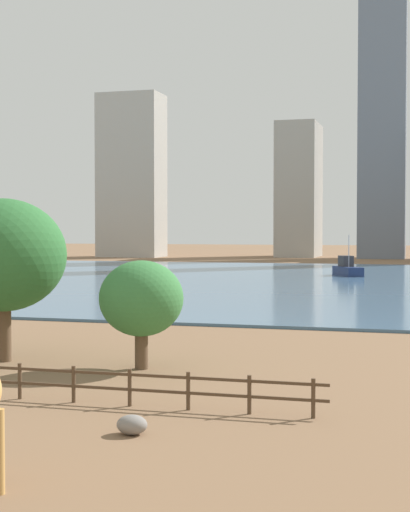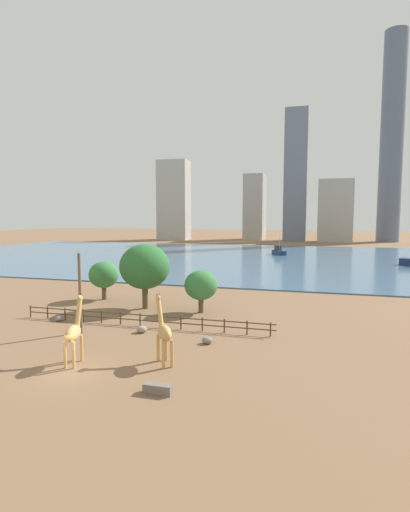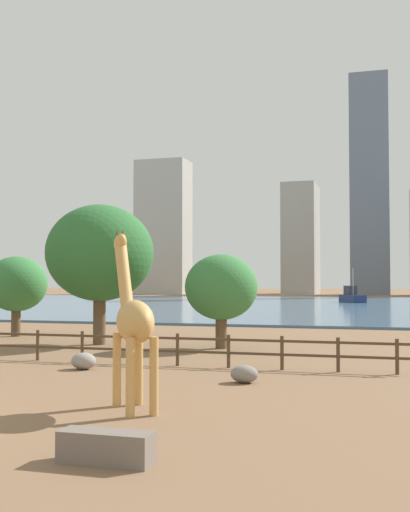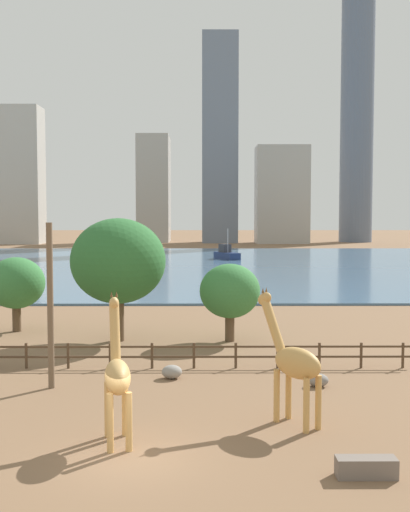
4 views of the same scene
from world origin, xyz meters
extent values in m
plane|color=brown|center=(0.00, 80.00, 0.00)|extent=(400.00, 400.00, 0.00)
cube|color=#476B8C|center=(0.00, 77.00, 0.10)|extent=(180.00, 86.00, 0.20)
cylinder|color=tan|center=(-1.04, 2.02, 0.99)|extent=(0.27, 0.27, 1.98)
cylinder|color=tan|center=(-0.44, 2.14, 0.99)|extent=(0.27, 0.27, 1.98)
cylinder|color=tan|center=(-0.74, 0.52, 0.99)|extent=(0.27, 0.27, 1.98)
cylinder|color=tan|center=(-0.14, 0.64, 0.99)|extent=(0.27, 0.27, 1.98)
ellipsoid|color=tan|center=(-0.59, 1.33, 2.32)|extent=(1.29, 2.31, 1.14)
cylinder|color=tan|center=(-0.82, 2.47, 3.58)|extent=(0.55, 1.08, 2.18)
ellipsoid|color=tan|center=(-0.89, 2.82, 4.62)|extent=(0.51, 0.87, 0.66)
cone|color=brown|center=(-0.97, 2.80, 4.95)|extent=(0.12, 0.12, 0.21)
cone|color=brown|center=(-0.80, 2.83, 4.95)|extent=(0.12, 0.12, 0.21)
cylinder|color=tan|center=(5.10, 3.62, 1.00)|extent=(0.32, 0.32, 1.99)
cylinder|color=tan|center=(5.59, 3.99, 1.00)|extent=(0.32, 0.32, 1.99)
cylinder|color=tan|center=(6.02, 2.38, 1.00)|extent=(0.32, 0.32, 1.99)
cylinder|color=tan|center=(6.51, 2.74, 1.00)|extent=(0.32, 0.32, 1.99)
ellipsoid|color=tan|center=(5.81, 3.18, 2.34)|extent=(2.02, 2.30, 1.15)
cylinder|color=tan|center=(5.02, 4.25, 3.56)|extent=(1.07, 1.27, 2.13)
ellipsoid|color=tan|center=(4.72, 4.65, 4.54)|extent=(0.79, 0.89, 0.73)
cone|color=brown|center=(4.65, 4.60, 4.87)|extent=(0.15, 0.15, 0.21)
cone|color=brown|center=(4.79, 4.70, 4.87)|extent=(0.15, 0.15, 0.21)
cylinder|color=brown|center=(-4.50, 8.36, 3.73)|extent=(0.28, 0.28, 7.45)
ellipsoid|color=gray|center=(7.56, 8.51, 0.30)|extent=(0.94, 0.79, 0.59)
ellipsoid|color=gray|center=(0.85, 9.97, 0.32)|extent=(0.97, 0.86, 0.65)
ellipsoid|color=gray|center=(-9.04, 11.42, 0.27)|extent=(0.86, 0.71, 0.54)
cube|color=#72665B|center=(7.17, -1.51, 0.30)|extent=(1.80, 0.60, 0.60)
cylinder|color=#4C3826|center=(-13.00, 12.00, 0.65)|extent=(0.14, 0.14, 1.30)
cylinder|color=#4C3826|center=(-10.87, 12.00, 0.65)|extent=(0.14, 0.14, 1.30)
cylinder|color=#4C3826|center=(-8.75, 12.00, 0.65)|extent=(0.14, 0.14, 1.30)
cylinder|color=#4C3826|center=(-6.62, 12.00, 0.65)|extent=(0.14, 0.14, 1.30)
cylinder|color=#4C3826|center=(-4.50, 12.00, 0.65)|extent=(0.14, 0.14, 1.30)
cylinder|color=#4C3826|center=(-2.37, 12.00, 0.65)|extent=(0.14, 0.14, 1.30)
cylinder|color=#4C3826|center=(-0.24, 12.00, 0.65)|extent=(0.14, 0.14, 1.30)
cylinder|color=#4C3826|center=(1.88, 12.00, 0.65)|extent=(0.14, 0.14, 1.30)
cylinder|color=#4C3826|center=(4.01, 12.00, 0.65)|extent=(0.14, 0.14, 1.30)
cylinder|color=#4C3826|center=(6.13, 12.00, 0.65)|extent=(0.14, 0.14, 1.30)
cylinder|color=#4C3826|center=(8.26, 12.00, 0.65)|extent=(0.14, 0.14, 1.30)
cylinder|color=#4C3826|center=(10.39, 12.00, 0.65)|extent=(0.14, 0.14, 1.30)
cylinder|color=#4C3826|center=(12.51, 12.00, 0.65)|extent=(0.14, 0.14, 1.30)
cube|color=#4C3826|center=(0.00, 12.00, 1.10)|extent=(26.10, 0.08, 0.10)
cube|color=#4C3826|center=(0.00, 12.00, 0.59)|extent=(26.10, 0.08, 0.10)
cylinder|color=brown|center=(-2.83, 19.03, 1.31)|extent=(0.67, 0.67, 2.62)
ellipsoid|color=#2D6B33|center=(-2.83, 19.03, 4.95)|extent=(5.82, 5.82, 5.24)
cylinder|color=brown|center=(-10.05, 22.26, 0.86)|extent=(0.57, 0.57, 1.73)
ellipsoid|color=#387A3D|center=(-10.05, 22.26, 3.25)|extent=(3.80, 3.80, 3.42)
cylinder|color=brown|center=(4.01, 18.89, 0.82)|extent=(0.58, 0.58, 1.63)
ellipsoid|color=#387A3D|center=(4.01, 18.89, 3.11)|extent=(3.71, 3.71, 3.34)
cube|color=navy|center=(6.55, 86.72, 0.77)|extent=(4.40, 6.04, 1.14)
cube|color=#333338|center=(6.23, 87.36, 2.03)|extent=(2.15, 2.46, 1.37)
cylinder|color=silver|center=(6.68, 86.47, 3.35)|extent=(0.16, 0.16, 4.01)
cube|color=#B7B2A8|center=(-45.57, 146.28, 17.58)|extent=(13.44, 8.73, 35.15)
cube|color=#ADA89E|center=(-10.82, 157.48, 14.51)|extent=(8.62, 13.99, 29.01)
cube|color=slate|center=(7.22, 152.60, 27.54)|extent=(9.45, 9.26, 55.08)
cube|color=#ADA89E|center=(23.42, 148.79, 12.69)|extent=(13.62, 9.95, 25.39)
cylinder|color=slate|center=(44.69, 156.17, 41.76)|extent=(8.91, 8.91, 83.53)
camera|label=1|loc=(15.98, -13.27, 6.17)|focal=55.00mm
camera|label=2|loc=(16.24, -23.27, 10.85)|focal=28.00mm
camera|label=3|loc=(12.37, -12.65, 3.42)|focal=45.00mm
camera|label=4|loc=(2.26, -20.10, 7.86)|focal=45.00mm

